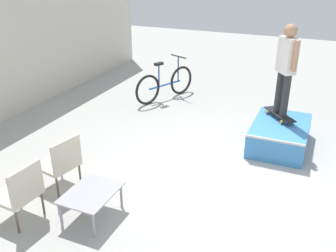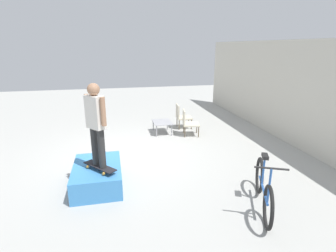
{
  "view_description": "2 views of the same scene",
  "coord_description": "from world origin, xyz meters",
  "px_view_note": "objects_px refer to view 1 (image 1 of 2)",
  "views": [
    {
      "loc": [
        -5.03,
        -1.25,
        3.22
      ],
      "look_at": [
        0.13,
        0.99,
        0.65
      ],
      "focal_mm": 40.0,
      "sensor_mm": 36.0,
      "label": 1
    },
    {
      "loc": [
        6.6,
        -0.29,
        2.82
      ],
      "look_at": [
        0.02,
        1.15,
        0.76
      ],
      "focal_mm": 28.0,
      "sensor_mm": 36.0,
      "label": 2
    }
  ],
  "objects_px": {
    "coffee_table": "(91,195)",
    "bicycle": "(165,84)",
    "person_skater": "(286,63)",
    "patio_chair_left": "(20,191)",
    "skate_ramp_box": "(280,135)",
    "skateboard_on_ramp": "(279,114)",
    "patio_chair_right": "(61,161)"
  },
  "relations": [
    {
      "from": "patio_chair_right",
      "to": "patio_chair_left",
      "type": "bearing_deg",
      "value": 10.86
    },
    {
      "from": "skate_ramp_box",
      "to": "person_skater",
      "type": "relative_size",
      "value": 0.91
    },
    {
      "from": "coffee_table",
      "to": "bicycle",
      "type": "distance_m",
      "value": 4.68
    },
    {
      "from": "skate_ramp_box",
      "to": "patio_chair_right",
      "type": "xyz_separation_m",
      "value": [
        -2.71,
        2.79,
        0.24
      ]
    },
    {
      "from": "person_skater",
      "to": "patio_chair_left",
      "type": "bearing_deg",
      "value": 105.61
    },
    {
      "from": "person_skater",
      "to": "patio_chair_left",
      "type": "xyz_separation_m",
      "value": [
        -3.78,
        2.71,
        -1.04
      ]
    },
    {
      "from": "person_skater",
      "to": "patio_chair_left",
      "type": "height_order",
      "value": "person_skater"
    },
    {
      "from": "person_skater",
      "to": "coffee_table",
      "type": "xyz_separation_m",
      "value": [
        -3.35,
        1.92,
        -1.16
      ]
    },
    {
      "from": "person_skater",
      "to": "patio_chair_right",
      "type": "height_order",
      "value": "person_skater"
    },
    {
      "from": "bicycle",
      "to": "skate_ramp_box",
      "type": "bearing_deg",
      "value": -92.48
    },
    {
      "from": "skateboard_on_ramp",
      "to": "patio_chair_right",
      "type": "distance_m",
      "value": 4.01
    },
    {
      "from": "skateboard_on_ramp",
      "to": "person_skater",
      "type": "height_order",
      "value": "person_skater"
    },
    {
      "from": "skate_ramp_box",
      "to": "skateboard_on_ramp",
      "type": "bearing_deg",
      "value": 17.43
    },
    {
      "from": "skateboard_on_ramp",
      "to": "patio_chair_left",
      "type": "xyz_separation_m",
      "value": [
        -3.78,
        2.71,
        -0.07
      ]
    },
    {
      "from": "skate_ramp_box",
      "to": "coffee_table",
      "type": "distance_m",
      "value": 3.7
    },
    {
      "from": "skate_ramp_box",
      "to": "skateboard_on_ramp",
      "type": "distance_m",
      "value": 0.39
    },
    {
      "from": "coffee_table",
      "to": "bicycle",
      "type": "height_order",
      "value": "bicycle"
    },
    {
      "from": "coffee_table",
      "to": "patio_chair_left",
      "type": "xyz_separation_m",
      "value": [
        -0.43,
        0.79,
        0.11
      ]
    },
    {
      "from": "skateboard_on_ramp",
      "to": "patio_chair_right",
      "type": "bearing_deg",
      "value": 97.1
    },
    {
      "from": "person_skater",
      "to": "patio_chair_left",
      "type": "distance_m",
      "value": 4.77
    },
    {
      "from": "person_skater",
      "to": "skateboard_on_ramp",
      "type": "bearing_deg",
      "value": -38.77
    },
    {
      "from": "skateboard_on_ramp",
      "to": "coffee_table",
      "type": "xyz_separation_m",
      "value": [
        -3.35,
        1.92,
        -0.18
      ]
    },
    {
      "from": "skate_ramp_box",
      "to": "bicycle",
      "type": "distance_m",
      "value": 3.29
    },
    {
      "from": "patio_chair_left",
      "to": "skateboard_on_ramp",
      "type": "bearing_deg",
      "value": 148.61
    },
    {
      "from": "person_skater",
      "to": "patio_chair_right",
      "type": "distance_m",
      "value": 4.14
    },
    {
      "from": "skateboard_on_ramp",
      "to": "skate_ramp_box",
      "type": "bearing_deg",
      "value": 157.12
    },
    {
      "from": "coffee_table",
      "to": "person_skater",
      "type": "bearing_deg",
      "value": -29.79
    },
    {
      "from": "person_skater",
      "to": "patio_chair_left",
      "type": "relative_size",
      "value": 1.93
    },
    {
      "from": "person_skater",
      "to": "bicycle",
      "type": "relative_size",
      "value": 0.97
    },
    {
      "from": "skateboard_on_ramp",
      "to": "bicycle",
      "type": "relative_size",
      "value": 0.44
    },
    {
      "from": "patio_chair_right",
      "to": "bicycle",
      "type": "relative_size",
      "value": 0.5
    },
    {
      "from": "person_skater",
      "to": "bicycle",
      "type": "height_order",
      "value": "person_skater"
    }
  ]
}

